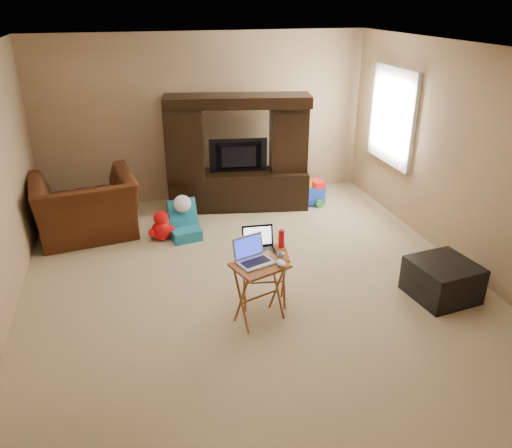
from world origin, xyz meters
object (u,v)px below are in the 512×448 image
object	(u,v)px
ottoman	(442,280)
tray_table_left	(260,293)
mouse_left	(281,263)
laptop_left	(256,252)
water_bottle	(281,239)
plush_toy	(161,225)
laptop_right	(260,242)
push_toy	(305,192)
entertainment_center	(238,154)
mouse_right	(280,254)
tray_table_right	(264,279)
recliner	(86,207)
television	(239,157)
child_rocker	(184,221)

from	to	relation	value
ottoman	tray_table_left	size ratio (longest dim) A/B	0.99
ottoman	mouse_left	xyz separation A→B (m)	(-1.80, 0.01, 0.46)
laptop_left	water_bottle	world-z (taller)	laptop_left
plush_toy	laptop_left	xyz separation A→B (m)	(0.73, -2.05, 0.54)
water_bottle	laptop_left	bearing A→B (deg)	-138.63
tray_table_left	mouse_left	distance (m)	0.40
laptop_right	mouse_left	xyz separation A→B (m)	(0.11, -0.35, -0.07)
push_toy	laptop_left	distance (m)	3.14
entertainment_center	plush_toy	size ratio (longest dim) A/B	5.00
mouse_right	laptop_left	bearing A→B (deg)	-158.84
tray_table_right	mouse_right	bearing A→B (deg)	-33.29
push_toy	laptop_left	xyz separation A→B (m)	(-1.51, -2.70, 0.54)
plush_toy	laptop_left	world-z (taller)	laptop_left
plush_toy	water_bottle	xyz separation A→B (m)	(1.08, -1.74, 0.49)
recliner	laptop_left	distance (m)	2.97
push_toy	laptop_right	xyz separation A→B (m)	(-1.40, -2.45, 0.51)
tray_table_left	laptop_left	distance (m)	0.44
tray_table_right	mouse_right	world-z (taller)	mouse_right
television	push_toy	size ratio (longest dim) A/B	1.50
laptop_left	laptop_right	world-z (taller)	laptop_left
entertainment_center	ottoman	xyz separation A→B (m)	(1.52, -2.99, -0.64)
entertainment_center	laptop_left	xyz separation A→B (m)	(-0.50, -2.88, -0.09)
laptop_left	push_toy	bearing A→B (deg)	42.13
television	ottoman	xyz separation A→B (m)	(1.52, -2.94, -0.61)
recliner	laptop_right	world-z (taller)	laptop_right
push_toy	tray_table_left	distance (m)	3.11
ottoman	laptop_right	distance (m)	2.02
tray_table_right	tray_table_left	bearing A→B (deg)	-105.53
water_bottle	mouse_right	bearing A→B (deg)	-109.29
tray_table_right	laptop_right	distance (m)	0.43
child_rocker	water_bottle	size ratio (longest dim) A/B	2.70
tray_table_right	laptop_right	world-z (taller)	laptop_right
television	laptop_right	bearing A→B (deg)	88.65
ottoman	plush_toy	bearing A→B (deg)	141.91
television	plush_toy	distance (m)	1.58
television	laptop_right	xyz separation A→B (m)	(-0.39, -2.58, -0.08)
ottoman	mouse_left	world-z (taller)	mouse_left
plush_toy	mouse_right	size ratio (longest dim) A/B	3.34
laptop_left	water_bottle	xyz separation A→B (m)	(0.35, 0.31, -0.05)
tray_table_right	child_rocker	bearing A→B (deg)	117.70
entertainment_center	mouse_right	bearing A→B (deg)	-84.18
entertainment_center	ottoman	distance (m)	3.41
plush_toy	laptop_left	distance (m)	2.24
entertainment_center	push_toy	xyz separation A→B (m)	(1.01, -0.17, -0.63)
mouse_left	tray_table_right	bearing A→B (deg)	101.98
entertainment_center	television	distance (m)	0.06
tray_table_right	mouse_left	distance (m)	0.49
mouse_left	mouse_right	world-z (taller)	mouse_left
push_toy	mouse_right	xyz separation A→B (m)	(-1.23, -2.59, 0.42)
laptop_right	plush_toy	bearing A→B (deg)	119.30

